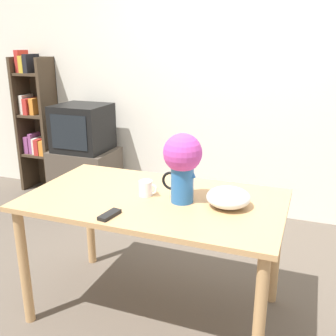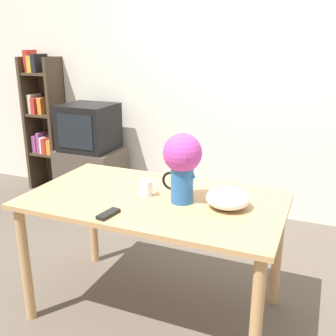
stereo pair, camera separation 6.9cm
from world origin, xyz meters
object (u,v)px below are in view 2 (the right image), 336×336
flower_vase (182,161)px  white_bowl (228,198)px  coffee_mug (147,188)px  tv_set (89,127)px

flower_vase → white_bowl: 0.32m
flower_vase → white_bowl: flower_vase is taller
coffee_mug → white_bowl: white_bowl is taller
coffee_mug → white_bowl: size_ratio=0.46×
tv_set → flower_vase: bearing=-41.9°
flower_vase → tv_set: size_ratio=0.78×
flower_vase → coffee_mug: (-0.23, 0.01, -0.20)m
flower_vase → coffee_mug: flower_vase is taller
tv_set → coffee_mug: bearing=-46.3°
flower_vase → tv_set: bearing=138.1°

